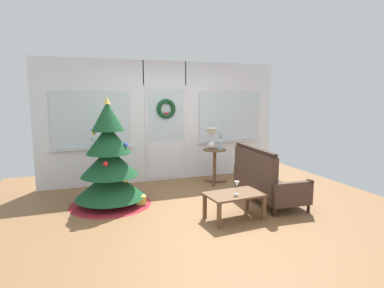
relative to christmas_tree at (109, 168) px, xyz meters
name	(u,v)px	position (x,y,z in m)	size (l,w,h in m)	color
ground_plane	(201,210)	(1.33, -0.79, -0.64)	(6.76, 6.76, 0.00)	brown
back_wall_with_door	(165,121)	(1.33, 1.29, 0.64)	(5.20, 0.19, 2.55)	white
christmas_tree	(109,168)	(0.00, 0.00, 0.00)	(1.36, 1.36, 1.81)	#4C331E
settee_sofa	(264,180)	(2.52, -0.75, -0.26)	(0.80, 1.56, 0.96)	black
side_table	(215,159)	(2.20, 0.61, -0.13)	(0.50, 0.48, 0.73)	brown
table_lamp	(211,136)	(2.14, 0.65, 0.37)	(0.28, 0.28, 0.44)	silver
flower_vase	(220,144)	(2.30, 0.55, 0.20)	(0.11, 0.10, 0.35)	#99ADBC
coffee_table	(234,197)	(1.66, -1.30, -0.30)	(0.88, 0.58, 0.40)	brown
wine_glass	(237,185)	(1.67, -1.34, -0.10)	(0.08, 0.08, 0.20)	silver
gift_box	(141,200)	(0.47, -0.20, -0.56)	(0.16, 0.15, 0.16)	#D8C64C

